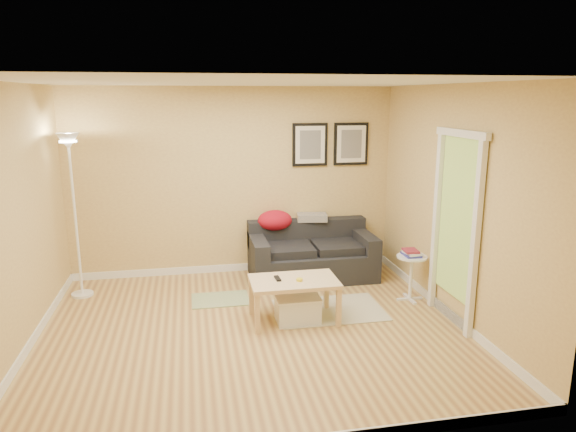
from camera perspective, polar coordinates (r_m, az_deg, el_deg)
The scene contains 24 objects.
floor at distance 5.76m, azimuth -3.87°, elevation -12.37°, with size 4.50×4.50×0.00m, color tan.
ceiling at distance 5.21m, azimuth -4.32°, elevation 14.43°, with size 4.50×4.50×0.00m, color white.
wall_back at distance 7.29m, azimuth -5.97°, elevation 3.74°, with size 4.50×4.50×0.00m, color #D9BC6F.
wall_front at distance 3.44m, azimuth -0.04°, elevation -6.89°, with size 4.50×4.50×0.00m, color #D9BC6F.
wall_left at distance 5.55m, azimuth -27.80°, elevation -0.66°, with size 4.00×4.00×0.00m, color #D9BC6F.
wall_right at distance 6.02m, azimuth 17.69°, elevation 1.21°, with size 4.00×4.00×0.00m, color #D9BC6F.
baseboard_back at distance 7.58m, azimuth -5.74°, elevation -5.63°, with size 4.50×0.02×0.10m, color white.
baseboard_left at distance 5.94m, azimuth -26.41°, elevation -12.46°, with size 0.02×4.00×0.10m, color white.
baseboard_right at distance 6.38m, azimuth 16.83°, elevation -9.84°, with size 0.02×4.00×0.10m, color white.
sofa at distance 7.21m, azimuth 2.67°, elevation -3.87°, with size 1.70×0.90×0.75m, color black, non-canonical shape.
red_throw at distance 7.28m, azimuth -1.45°, elevation -0.47°, with size 0.48×0.36×0.28m, color #BA112F, non-canonical shape.
plaid_throw at distance 7.43m, azimuth 2.62°, elevation -0.13°, with size 0.42×0.26×0.10m, color tan, non-canonical shape.
framed_print_left at distance 7.37m, azimuth 2.42°, elevation 7.82°, with size 0.50×0.04×0.60m, color black, non-canonical shape.
framed_print_right at distance 7.53m, azimuth 6.91°, elevation 7.84°, with size 0.50×0.04×0.60m, color black, non-canonical shape.
area_rug at distance 6.25m, azimuth 4.57°, elevation -10.23°, with size 1.25×0.85×0.01m, color #BEB796.
green_runner at distance 6.59m, azimuth -7.42°, elevation -9.05°, with size 0.70×0.50×0.01m, color #668C4C.
coffee_table at distance 5.89m, azimuth 0.64°, elevation -9.19°, with size 0.97×0.59×0.48m, color beige, non-canonical shape.
remote_control at distance 5.81m, azimuth -1.15°, elevation -6.85°, with size 0.05×0.16×0.02m, color black.
tape_roll at distance 5.76m, azimuth 1.26°, elevation -7.00°, with size 0.07×0.07×0.03m, color yellow.
storage_bin at distance 5.90m, azimuth 1.06°, elevation -10.13°, with size 0.49×0.36×0.30m, color white, non-canonical shape.
side_table at distance 6.61m, azimuth 13.31°, elevation -6.64°, with size 0.37×0.37×0.57m, color white, non-canonical shape.
book_stack at distance 6.53m, azimuth 13.37°, elevation -3.92°, with size 0.18×0.25×0.08m, color navy, non-canonical shape.
floor_lamp at distance 6.89m, azimuth -22.25°, elevation -0.51°, with size 0.27×0.27×2.05m, color white, non-canonical shape.
doorway at distance 5.93m, azimuth 17.76°, elevation -1.70°, with size 0.12×1.01×2.13m, color white, non-canonical shape.
Camera 1 is at (-0.61, -5.17, 2.47)m, focal length 32.45 mm.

